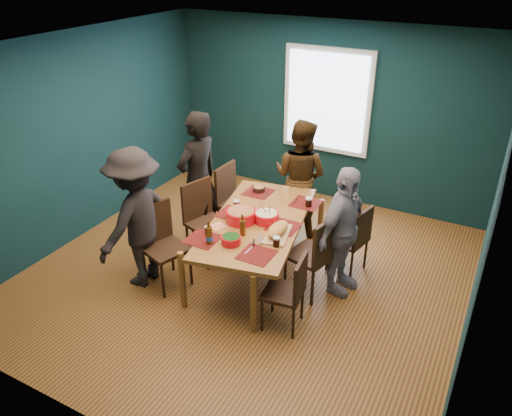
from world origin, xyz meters
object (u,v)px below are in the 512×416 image
at_px(bowl_dumpling, 266,217).
at_px(chair_left_near, 161,239).
at_px(bowl_salad, 241,215).
at_px(chair_left_far, 232,196).
at_px(person_near_left, 136,218).
at_px(chair_right_near, 291,288).
at_px(person_far_left, 198,180).
at_px(person_right, 343,232).
at_px(dining_table, 258,225).
at_px(bowl_herbs, 231,239).
at_px(chair_right_far, 355,236).
at_px(chair_right_mid, 317,251).
at_px(person_back, 300,176).
at_px(cutting_board, 277,230).
at_px(chair_left_mid, 203,214).

bearing_deg(bowl_dumpling, chair_left_near, -148.22).
distance_m(bowl_salad, bowl_dumpling, 0.29).
xyz_separation_m(chair_left_far, person_near_left, (-0.41, -1.45, 0.26)).
distance_m(chair_right_near, person_far_left, 2.10).
bearing_deg(person_right, chair_left_near, 123.91).
height_order(chair_left_far, chair_right_near, chair_left_far).
bearing_deg(chair_left_far, dining_table, -40.35).
xyz_separation_m(dining_table, bowl_salad, (-0.16, -0.11, 0.15)).
height_order(chair_left_near, person_right, person_right).
distance_m(chair_left_far, bowl_herbs, 1.51).
bearing_deg(chair_right_far, bowl_dumpling, -135.06).
distance_m(chair_right_mid, person_far_left, 1.88).
bearing_deg(dining_table, chair_left_near, -157.50).
xyz_separation_m(person_far_left, bowl_herbs, (1.03, -0.92, -0.10)).
bearing_deg(dining_table, person_back, 79.76).
distance_m(bowl_dumpling, cutting_board, 0.32).
height_order(bowl_salad, bowl_dumpling, bowl_dumpling).
bearing_deg(cutting_board, bowl_salad, 158.89).
height_order(dining_table, person_back, person_back).
height_order(chair_left_near, bowl_salad, chair_left_near).
xyz_separation_m(person_right, bowl_salad, (-1.13, -0.30, 0.07)).
relative_size(chair_left_far, chair_left_mid, 1.00).
distance_m(chair_left_far, bowl_salad, 1.04).
bearing_deg(chair_right_mid, cutting_board, -143.46).
height_order(chair_left_near, bowl_dumpling, bowl_dumpling).
distance_m(chair_left_mid, bowl_dumpling, 0.96).
relative_size(chair_right_far, bowl_dumpling, 3.14).
xyz_separation_m(chair_left_near, person_far_left, (-0.11, 0.97, 0.33)).
relative_size(dining_table, chair_right_near, 2.50).
height_order(dining_table, chair_right_mid, chair_right_mid).
distance_m(chair_left_mid, person_far_left, 0.47).
bearing_deg(person_back, bowl_herbs, 95.36).
bearing_deg(person_back, chair_right_near, 116.33).
height_order(chair_left_far, bowl_herbs, chair_left_far).
relative_size(chair_left_mid, bowl_salad, 2.94).
distance_m(chair_left_near, bowl_dumpling, 1.26).
relative_size(chair_right_near, person_right, 0.56).
relative_size(chair_right_far, cutting_board, 1.46).
bearing_deg(person_right, chair_left_far, 84.00).
xyz_separation_m(chair_left_far, chair_right_far, (1.76, -0.11, -0.08)).
relative_size(chair_left_far, person_near_left, 0.60).
bearing_deg(dining_table, chair_left_far, 125.64).
xyz_separation_m(person_back, bowl_dumpling, (0.13, -1.27, 0.03)).
bearing_deg(bowl_dumpling, person_back, 95.78).
bearing_deg(bowl_herbs, chair_left_near, -177.17).
bearing_deg(person_back, person_right, 137.14).
distance_m(chair_right_near, person_right, 0.93).
bearing_deg(cutting_board, chair_right_far, 38.54).
xyz_separation_m(chair_left_far, bowl_salad, (0.60, -0.82, 0.25)).
height_order(chair_left_near, chair_right_mid, chair_right_mid).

